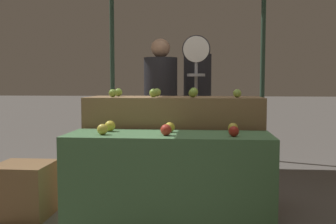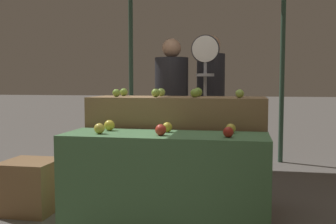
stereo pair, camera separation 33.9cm
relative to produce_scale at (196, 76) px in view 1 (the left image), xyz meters
name	(u,v)px [view 1 (the left image)]	position (x,y,z in m)	size (l,w,h in m)	color
display_counter_front	(169,183)	(-0.19, -1.31, -0.87)	(1.62, 0.55, 0.79)	#4C7A4C
display_counter_back	(174,153)	(-0.19, -0.71, -0.74)	(1.62, 0.55, 1.06)	olive
apple_front_0	(102,129)	(-0.70, -1.41, -0.43)	(0.08, 0.08, 0.08)	gold
apple_front_1	(166,130)	(-0.20, -1.41, -0.43)	(0.09, 0.09, 0.09)	red
apple_front_2	(234,131)	(0.31, -1.42, -0.43)	(0.08, 0.08, 0.08)	#AD281E
apple_front_3	(110,126)	(-0.69, -1.20, -0.43)	(0.09, 0.09, 0.09)	gold
apple_front_4	(169,127)	(-0.19, -1.21, -0.43)	(0.08, 0.08, 0.08)	gold
apple_front_5	(233,128)	(0.32, -1.19, -0.43)	(0.08, 0.08, 0.08)	gold
apple_back_0	(113,93)	(-0.75, -0.81, -0.17)	(0.07, 0.07, 0.07)	#7AA338
apple_back_1	(153,93)	(-0.37, -0.82, -0.16)	(0.08, 0.08, 0.08)	#84AD3D
apple_back_2	(193,93)	(-0.01, -0.82, -0.16)	(0.08, 0.08, 0.08)	#7AA338
apple_back_3	(237,93)	(0.39, -0.81, -0.17)	(0.08, 0.08, 0.08)	#8EB247
apple_back_4	(118,92)	(-0.75, -0.60, -0.16)	(0.08, 0.08, 0.08)	#7AA338
apple_back_5	(157,92)	(-0.36, -0.61, -0.16)	(0.08, 0.08, 0.08)	#8EB247
apple_back_6	(194,92)	(-0.01, -0.60, -0.16)	(0.09, 0.09, 0.09)	#7AA338
produce_scale	(196,76)	(0.00, 0.00, 0.00)	(0.31, 0.20, 1.72)	#99999E
person_vendor_at_scale	(161,100)	(-0.43, 0.28, -0.28)	(0.47, 0.47, 1.72)	#2D2D38
person_customer_left	(197,94)	(0.00, 0.70, -0.22)	(0.39, 0.39, 1.79)	#2D2D38
wooden_crate_side	(24,190)	(-1.51, -1.06, -1.03)	(0.48, 0.48, 0.48)	olive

